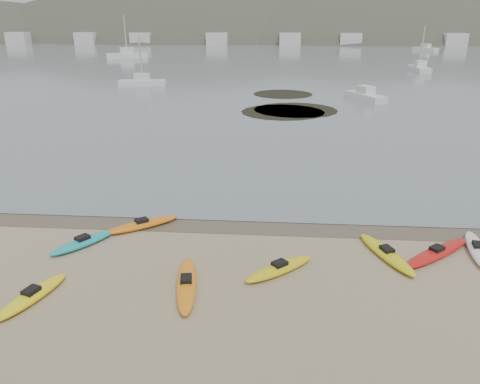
{
  "coord_description": "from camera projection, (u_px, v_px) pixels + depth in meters",
  "views": [
    {
      "loc": [
        1.59,
        -20.11,
        9.08
      ],
      "look_at": [
        0.0,
        0.0,
        1.5
      ],
      "focal_mm": 35.0,
      "sensor_mm": 36.0,
      "label": 1
    }
  ],
  "objects": [
    {
      "name": "ground",
      "position": [
        240.0,
        222.0,
        22.08
      ],
      "size": [
        600.0,
        600.0,
        0.0
      ],
      "primitive_type": "plane",
      "color": "tan",
      "rests_on": "ground"
    },
    {
      "name": "wet_sand",
      "position": [
        239.0,
        224.0,
        21.8
      ],
      "size": [
        60.0,
        60.0,
        0.0
      ],
      "primitive_type": "plane",
      "color": "brown",
      "rests_on": "ground"
    },
    {
      "name": "water",
      "position": [
        277.0,
        32.0,
        302.03
      ],
      "size": [
        1200.0,
        1200.0,
        0.0
      ],
      "primitive_type": "plane",
      "color": "slate",
      "rests_on": "ground"
    },
    {
      "name": "kayaks",
      "position": [
        230.0,
        259.0,
        18.29
      ],
      "size": [
        23.02,
        8.98,
        0.34
      ],
      "color": "orange",
      "rests_on": "ground"
    },
    {
      "name": "kelp_mats",
      "position": [
        287.0,
        106.0,
        50.59
      ],
      "size": [
        9.86,
        19.65,
        0.04
      ],
      "color": "black",
      "rests_on": "water"
    },
    {
      "name": "moored_boats",
      "position": [
        270.0,
        61.0,
        96.1
      ],
      "size": [
        84.26,
        93.01,
        1.3
      ],
      "color": "silver",
      "rests_on": "ground"
    },
    {
      "name": "far_hills",
      "position": [
        364.0,
        77.0,
        205.77
      ],
      "size": [
        550.0,
        135.0,
        80.0
      ],
      "color": "#384235",
      "rests_on": "ground"
    },
    {
      "name": "far_town",
      "position": [
        292.0,
        39.0,
        156.24
      ],
      "size": [
        199.0,
        5.0,
        4.0
      ],
      "color": "beige",
      "rests_on": "ground"
    }
  ]
}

